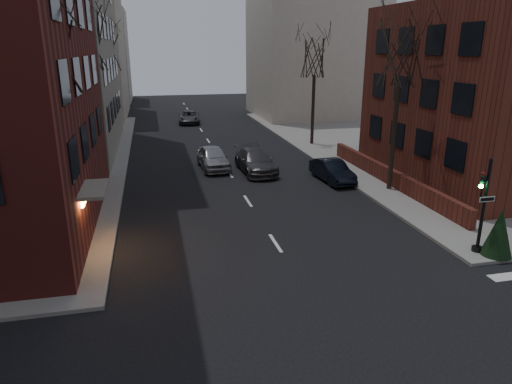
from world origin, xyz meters
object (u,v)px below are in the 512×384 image
at_px(streetlamp_far, 117,91).
at_px(car_lane_silver, 213,158).
at_px(tree_left_a, 48,44).
at_px(car_lane_far, 189,117).
at_px(tree_left_b, 85,38).
at_px(evergreen_shrub, 499,232).
at_px(tree_left_c, 105,51).
at_px(streetlamp_near, 96,121).
at_px(tree_right_b, 315,57).
at_px(parked_sedan, 332,171).
at_px(car_lane_gray, 256,161).
at_px(traffic_signal, 482,212).
at_px(tree_right_a, 401,54).

relative_size(streetlamp_far, car_lane_silver, 1.32).
bearing_deg(car_lane_silver, streetlamp_far, 111.18).
distance_m(tree_left_a, car_lane_far, 34.67).
distance_m(tree_left_a, car_lane_silver, 16.04).
bearing_deg(tree_left_b, evergreen_shrub, -45.33).
bearing_deg(tree_left_c, tree_left_a, -90.00).
height_order(tree_left_b, streetlamp_near, tree_left_b).
height_order(tree_left_b, tree_right_b, tree_left_b).
relative_size(streetlamp_near, evergreen_shrub, 3.11).
bearing_deg(tree_right_b, tree_left_b, -161.18).
relative_size(tree_left_a, evergreen_shrub, 5.08).
xyz_separation_m(streetlamp_near, parked_sedan, (14.40, -1.24, -3.54)).
xyz_separation_m(tree_right_b, streetlamp_far, (-17.00, 10.00, -3.35)).
bearing_deg(car_lane_gray, traffic_signal, -70.00).
bearing_deg(car_lane_far, tree_right_b, -51.46).
distance_m(traffic_signal, car_lane_gray, 16.33).
height_order(tree_left_c, tree_right_b, tree_left_c).
bearing_deg(car_lane_far, evergreen_shrub, -70.74).
bearing_deg(tree_left_a, streetlamp_far, 88.77).
relative_size(tree_left_a, car_lane_gray, 1.91).
height_order(tree_right_a, tree_right_b, tree_right_a).
relative_size(tree_left_a, tree_left_b, 0.95).
xyz_separation_m(tree_right_a, parked_sedan, (-2.60, 2.76, -7.33)).
xyz_separation_m(tree_right_a, car_lane_silver, (-9.73, 7.69, -7.22)).
xyz_separation_m(tree_left_c, evergreen_shrub, (17.30, -31.50, -6.87)).
bearing_deg(tree_left_c, car_lane_far, 40.46).
height_order(tree_left_a, car_lane_gray, tree_left_a).
bearing_deg(tree_left_c, evergreen_shrub, -61.22).
bearing_deg(car_lane_far, traffic_signal, -71.38).
height_order(streetlamp_far, car_lane_far, streetlamp_far).
bearing_deg(car_lane_silver, evergreen_shrub, -64.09).
relative_size(car_lane_gray, car_lane_far, 1.07).
distance_m(tree_right_a, streetlamp_far, 29.65).
distance_m(car_lane_silver, evergreen_shrub, 19.61).
xyz_separation_m(tree_left_a, tree_right_b, (17.60, 18.00, -0.88)).
relative_size(traffic_signal, parked_sedan, 0.94).
xyz_separation_m(tree_left_c, tree_right_b, (17.60, -8.00, -0.44)).
bearing_deg(streetlamp_far, traffic_signal, -63.94).
xyz_separation_m(tree_right_b, parked_sedan, (-2.60, -11.24, -6.89)).
bearing_deg(traffic_signal, car_lane_far, 103.01).
bearing_deg(tree_right_b, streetlamp_far, 149.53).
bearing_deg(tree_left_a, tree_left_b, 90.00).
bearing_deg(tree_right_a, tree_right_b, 90.00).
bearing_deg(tree_left_c, car_lane_gray, -56.19).
bearing_deg(traffic_signal, tree_left_b, 134.54).
xyz_separation_m(tree_left_b, streetlamp_far, (0.60, 16.00, -4.68)).
distance_m(tree_right_b, streetlamp_near, 20.01).
relative_size(tree_right_a, tree_right_b, 1.06).
bearing_deg(streetlamp_near, parked_sedan, -4.93).
distance_m(tree_left_b, streetlamp_near, 6.18).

